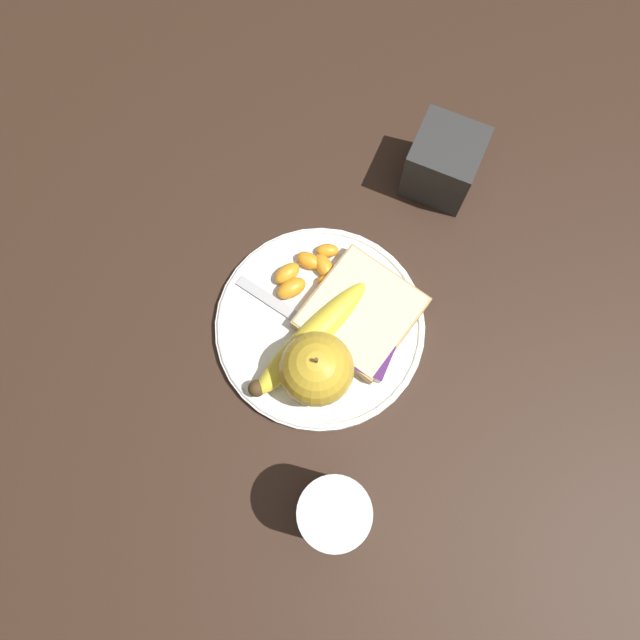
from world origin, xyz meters
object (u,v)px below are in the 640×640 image
object	(u,v)px
jam_packet	(374,360)
plate	(320,326)
banana	(308,337)
bread_slice	(361,313)
apple	(317,369)
fork	(314,332)
condiment_caddy	(444,163)
juice_glass	(333,512)

from	to	relation	value
jam_packet	plate	bearing A→B (deg)	77.73
banana	bread_slice	world-z (taller)	banana
plate	apple	bearing A→B (deg)	-159.98
banana	bread_slice	size ratio (longest dim) A/B	1.27
bread_slice	fork	size ratio (longest dim) A/B	0.77
fork	condiment_caddy	bearing A→B (deg)	86.79
apple	condiment_caddy	size ratio (longest dim) A/B	1.07
plate	apple	world-z (taller)	apple
bread_slice	plate	bearing A→B (deg)	127.00
banana	condiment_caddy	xyz separation A→B (m)	(0.25, -0.06, 0.01)
bread_slice	condiment_caddy	size ratio (longest dim) A/B	1.67
fork	jam_packet	bearing A→B (deg)	6.92
plate	jam_packet	distance (m)	0.07
juice_glass	banana	world-z (taller)	juice_glass
apple	bread_slice	bearing A→B (deg)	-11.83
plate	condiment_caddy	distance (m)	0.24
jam_packet	condiment_caddy	xyz separation A→B (m)	(0.24, 0.01, 0.02)
banana	apple	bearing A→B (deg)	-142.47
juice_glass	banana	bearing A→B (deg)	31.94
bread_slice	fork	world-z (taller)	bread_slice
plate	fork	distance (m)	0.01
bread_slice	jam_packet	world-z (taller)	same
juice_glass	banana	xyz separation A→B (m)	(0.16, 0.10, -0.02)
condiment_caddy	plate	bearing A→B (deg)	166.12
apple	bread_slice	distance (m)	0.09
bread_slice	juice_glass	bearing A→B (deg)	-165.14
juice_glass	apple	world-z (taller)	same
jam_packet	banana	bearing A→B (deg)	95.22
plate	fork	xyz separation A→B (m)	(-0.01, 0.00, 0.01)
fork	condiment_caddy	world-z (taller)	condiment_caddy
plate	juice_glass	xyz separation A→B (m)	(-0.18, -0.09, 0.04)
juice_glass	plate	bearing A→B (deg)	27.34
fork	condiment_caddy	xyz separation A→B (m)	(0.24, -0.06, 0.03)
juice_glass	condiment_caddy	bearing A→B (deg)	5.01
juice_glass	fork	world-z (taller)	juice_glass
apple	banana	size ratio (longest dim) A/B	0.50
fork	banana	bearing A→B (deg)	-91.07
apple	jam_packet	world-z (taller)	apple
apple	fork	xyz separation A→B (m)	(0.04, 0.02, -0.04)
jam_packet	condiment_caddy	distance (m)	0.24
juice_glass	bread_slice	size ratio (longest dim) A/B	0.73
banana	jam_packet	distance (m)	0.08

